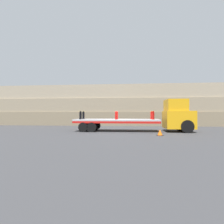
# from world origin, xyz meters

# --- Properties ---
(ground_plane) EXTENTS (120.00, 120.00, 0.00)m
(ground_plane) POSITION_xyz_m (0.00, 0.00, 0.00)
(ground_plane) COLOR #38383A
(rock_cliff) EXTENTS (60.00, 3.30, 5.96)m
(rock_cliff) POSITION_xyz_m (0.00, 8.82, 2.98)
(rock_cliff) COLOR #84755B
(rock_cliff) RESTS_ON ground_plane
(truck_cab) EXTENTS (2.60, 2.62, 3.08)m
(truck_cab) POSITION_xyz_m (5.98, 0.00, 1.51)
(truck_cab) COLOR orange
(truck_cab) RESTS_ON ground_plane
(flatbed_trailer) EXTENTS (8.20, 2.64, 1.18)m
(flatbed_trailer) POSITION_xyz_m (-0.57, 0.00, 0.95)
(flatbed_trailer) COLOR #B2B2B7
(flatbed_trailer) RESTS_ON ground_plane
(fire_hydrant_black_near_0) EXTENTS (0.29, 0.46, 0.79)m
(fire_hydrant_black_near_0) POSITION_xyz_m (-3.50, -0.56, 1.56)
(fire_hydrant_black_near_0) COLOR black
(fire_hydrant_black_near_0) RESTS_ON flatbed_trailer
(fire_hydrant_black_far_0) EXTENTS (0.29, 0.46, 0.79)m
(fire_hydrant_black_far_0) POSITION_xyz_m (-3.50, 0.56, 1.56)
(fire_hydrant_black_far_0) COLOR black
(fire_hydrant_black_far_0) RESTS_ON flatbed_trailer
(fire_hydrant_red_near_1) EXTENTS (0.29, 0.46, 0.79)m
(fire_hydrant_red_near_1) POSITION_xyz_m (0.00, -0.56, 1.56)
(fire_hydrant_red_near_1) COLOR red
(fire_hydrant_red_near_1) RESTS_ON flatbed_trailer
(fire_hydrant_red_far_1) EXTENTS (0.29, 0.46, 0.79)m
(fire_hydrant_red_far_1) POSITION_xyz_m (0.00, 0.56, 1.56)
(fire_hydrant_red_far_1) COLOR red
(fire_hydrant_red_far_1) RESTS_ON flatbed_trailer
(fire_hydrant_red_near_2) EXTENTS (0.29, 0.46, 0.79)m
(fire_hydrant_red_near_2) POSITION_xyz_m (3.50, -0.56, 1.56)
(fire_hydrant_red_near_2) COLOR red
(fire_hydrant_red_near_2) RESTS_ON flatbed_trailer
(fire_hydrant_red_far_2) EXTENTS (0.29, 0.46, 0.79)m
(fire_hydrant_red_far_2) POSITION_xyz_m (3.50, 0.56, 1.56)
(fire_hydrant_red_far_2) COLOR red
(fire_hydrant_red_far_2) RESTS_ON flatbed_trailer
(cargo_strap_rear) EXTENTS (0.05, 2.74, 0.01)m
(cargo_strap_rear) POSITION_xyz_m (-3.50, 0.00, 1.97)
(cargo_strap_rear) COLOR yellow
(cargo_strap_rear) RESTS_ON fire_hydrant_black_near_0
(cargo_strap_middle) EXTENTS (0.05, 2.74, 0.01)m
(cargo_strap_middle) POSITION_xyz_m (3.50, 0.00, 1.97)
(cargo_strap_middle) COLOR yellow
(cargo_strap_middle) RESTS_ON fire_hydrant_red_near_2
(traffic_cone) EXTENTS (0.51, 0.51, 0.49)m
(traffic_cone) POSITION_xyz_m (3.65, -3.23, 0.24)
(traffic_cone) COLOR black
(traffic_cone) RESTS_ON ground_plane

